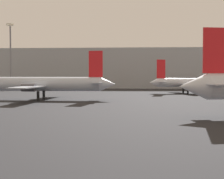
% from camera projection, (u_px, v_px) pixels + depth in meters
% --- Properties ---
extents(airplane_distant, '(33.49, 24.83, 9.91)m').
position_uv_depth(airplane_distant, '(36.00, 84.00, 65.46)').
color(airplane_distant, '#B2BCCC').
rests_on(airplane_distant, ground_plane).
extents(airplane_far_right, '(23.01, 17.80, 9.41)m').
position_uv_depth(airplane_far_right, '(188.00, 82.00, 89.99)').
color(airplane_far_right, silver).
rests_on(airplane_far_right, ground_plane).
extents(light_mast_left, '(2.40, 0.50, 22.22)m').
position_uv_depth(light_mast_left, '(11.00, 53.00, 105.63)').
color(light_mast_left, slate).
rests_on(light_mast_left, ground_plane).
extents(terminal_building, '(93.84, 18.96, 15.87)m').
position_uv_depth(terminal_building, '(106.00, 69.00, 133.62)').
color(terminal_building, '#999EA3').
rests_on(terminal_building, ground_plane).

